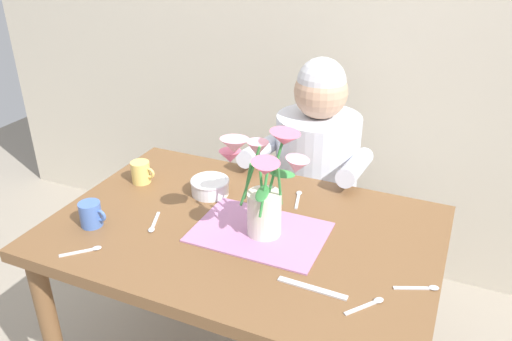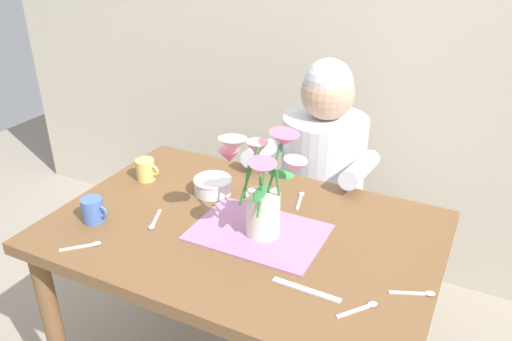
{
  "view_description": "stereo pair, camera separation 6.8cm",
  "coord_description": "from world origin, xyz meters",
  "px_view_note": "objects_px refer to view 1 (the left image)",
  "views": [
    {
      "loc": [
        0.58,
        -1.21,
        1.62
      ],
      "look_at": [
        0.02,
        0.05,
        0.92
      ],
      "focal_mm": 35.73,
      "sensor_mm": 36.0,
      "label": 1
    },
    {
      "loc": [
        0.64,
        -1.18,
        1.62
      ],
      "look_at": [
        0.02,
        0.05,
        0.92
      ],
      "focal_mm": 35.73,
      "sensor_mm": 36.0,
      "label": 2
    }
  ],
  "objects_px": {
    "flower_vase": "(264,185)",
    "seated_person": "(315,191)",
    "dinner_knife": "(312,288)",
    "ceramic_mug": "(91,214)",
    "ceramic_bowl": "(210,186)",
    "tea_cup": "(141,172)"
  },
  "relations": [
    {
      "from": "tea_cup",
      "to": "dinner_knife",
      "type": "bearing_deg",
      "value": -22.68
    },
    {
      "from": "ceramic_mug",
      "to": "seated_person",
      "type": "bearing_deg",
      "value": 58.76
    },
    {
      "from": "dinner_knife",
      "to": "seated_person",
      "type": "bearing_deg",
      "value": 108.2
    },
    {
      "from": "seated_person",
      "to": "ceramic_bowl",
      "type": "height_order",
      "value": "seated_person"
    },
    {
      "from": "ceramic_bowl",
      "to": "dinner_knife",
      "type": "distance_m",
      "value": 0.59
    },
    {
      "from": "ceramic_bowl",
      "to": "ceramic_mug",
      "type": "xyz_separation_m",
      "value": [
        -0.24,
        -0.33,
        0.01
      ]
    },
    {
      "from": "dinner_knife",
      "to": "ceramic_mug",
      "type": "height_order",
      "value": "ceramic_mug"
    },
    {
      "from": "flower_vase",
      "to": "tea_cup",
      "type": "distance_m",
      "value": 0.57
    },
    {
      "from": "flower_vase",
      "to": "ceramic_bowl",
      "type": "distance_m",
      "value": 0.35
    },
    {
      "from": "seated_person",
      "to": "ceramic_bowl",
      "type": "relative_size",
      "value": 8.35
    },
    {
      "from": "flower_vase",
      "to": "ceramic_mug",
      "type": "bearing_deg",
      "value": -162.16
    },
    {
      "from": "flower_vase",
      "to": "tea_cup",
      "type": "bearing_deg",
      "value": 165.73
    },
    {
      "from": "flower_vase",
      "to": "seated_person",
      "type": "bearing_deg",
      "value": 92.79
    },
    {
      "from": "tea_cup",
      "to": "flower_vase",
      "type": "bearing_deg",
      "value": -14.27
    },
    {
      "from": "seated_person",
      "to": "flower_vase",
      "type": "relative_size",
      "value": 3.41
    },
    {
      "from": "ceramic_bowl",
      "to": "tea_cup",
      "type": "xyz_separation_m",
      "value": [
        -0.27,
        -0.03,
        0.01
      ]
    },
    {
      "from": "ceramic_mug",
      "to": "tea_cup",
      "type": "relative_size",
      "value": 1.0
    },
    {
      "from": "flower_vase",
      "to": "dinner_knife",
      "type": "distance_m",
      "value": 0.33
    },
    {
      "from": "flower_vase",
      "to": "ceramic_bowl",
      "type": "xyz_separation_m",
      "value": [
        -0.27,
        0.16,
        -0.14
      ]
    },
    {
      "from": "flower_vase",
      "to": "dinner_knife",
      "type": "bearing_deg",
      "value": -39.74
    },
    {
      "from": "flower_vase",
      "to": "ceramic_mug",
      "type": "xyz_separation_m",
      "value": [
        -0.51,
        -0.17,
        -0.13
      ]
    },
    {
      "from": "seated_person",
      "to": "ceramic_mug",
      "type": "bearing_deg",
      "value": -123.3
    }
  ]
}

